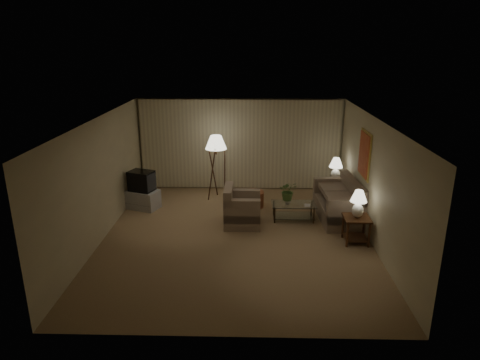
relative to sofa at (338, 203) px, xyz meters
The scene contains 16 objects.
ground 2.77m from the sofa, 155.80° to the right, with size 7.00×7.00×0.00m, color #A28759.
room_shell 2.84m from the sofa, behind, with size 6.04×7.02×2.72m.
sofa is the anchor object (origin of this frame).
armchair 2.41m from the sofa, 169.75° to the right, with size 0.92×0.87×0.76m.
side_table_near 1.36m from the sofa, 83.66° to the right, with size 0.57×0.57×0.60m.
side_table_far 1.26m from the sofa, 83.16° to the left, with size 0.53×0.45×0.60m.
table_lamp_near 1.47m from the sofa, 83.66° to the right, with size 0.36×0.36×0.62m.
table_lamp_far 1.39m from the sofa, 83.16° to the left, with size 0.37×0.37×0.64m.
coffee_table 1.12m from the sofa, behind, with size 1.10×0.60×0.41m.
tv_cabinet 5.08m from the sofa, behind, with size 0.96×0.78×0.50m, color #B5B5B8.
crt_tv 5.10m from the sofa, behind, with size 0.73×0.63×0.53m, color black.
floor_lamp 3.47m from the sofa, 156.42° to the left, with size 0.59×0.59×1.82m.
ottoman 2.28m from the sofa, 160.16° to the left, with size 0.63×0.63×0.42m, color #9A5234.
vase 1.26m from the sofa, behind, with size 0.14×0.14×0.15m, color silver.
flowers 1.32m from the sofa, behind, with size 0.44×0.38×0.49m, color #507735.
book 0.88m from the sofa, 166.83° to the right, with size 0.14×0.20×0.02m, color olive.
Camera 1 is at (0.32, -8.91, 4.25)m, focal length 32.00 mm.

